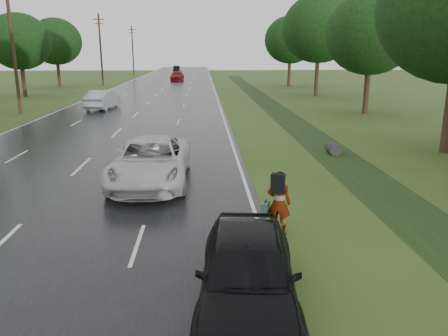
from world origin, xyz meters
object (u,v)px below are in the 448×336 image
dark_sedan (248,272)px  silver_sedan (103,100)px  pedestrian (278,202)px  white_pickup (151,161)px

dark_sedan → silver_sedan: silver_sedan is taller
pedestrian → white_pickup: 6.27m
white_pickup → dark_sedan: 8.91m
pedestrian → dark_sedan: bearing=91.5°
dark_sedan → white_pickup: bearing=113.2°
dark_sedan → silver_sedan: (-9.29, 30.58, 0.02)m
white_pickup → pedestrian: bearing=-50.8°
pedestrian → dark_sedan: (-1.17, -3.58, -0.09)m
white_pickup → silver_sedan: bearing=107.1°
dark_sedan → silver_sedan: size_ratio=0.95×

